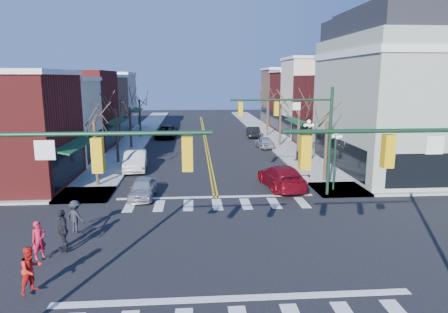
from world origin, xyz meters
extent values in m
plane|color=black|center=(0.00, 0.00, 0.00)|extent=(160.00, 160.00, 0.00)
cube|color=#9E9B93|center=(-8.75, 20.00, 0.07)|extent=(3.50, 70.00, 0.15)
cube|color=#9E9B93|center=(8.75, 20.00, 0.07)|extent=(3.50, 70.00, 0.15)
cube|color=beige|center=(-15.50, 19.50, 3.75)|extent=(10.00, 7.00, 7.50)
cube|color=maroon|center=(-15.50, 27.50, 4.25)|extent=(10.00, 9.00, 8.50)
cube|color=#8D644E|center=(-15.50, 35.75, 3.90)|extent=(10.00, 7.50, 7.80)
cube|color=beige|center=(-15.50, 43.50, 4.10)|extent=(10.00, 8.00, 8.20)
cube|color=maroon|center=(15.50, 25.75, 4.00)|extent=(10.00, 8.50, 8.00)
cube|color=beige|center=(15.50, 33.50, 5.00)|extent=(10.00, 7.00, 10.00)
cube|color=maroon|center=(15.50, 41.00, 4.25)|extent=(10.00, 8.00, 8.50)
cube|color=#8D644E|center=(15.50, 49.00, 4.50)|extent=(10.00, 8.00, 9.00)
cube|color=#99A28C|center=(16.50, 14.50, 5.50)|extent=(12.00, 14.00, 11.00)
cube|color=white|center=(16.50, 14.50, 9.60)|extent=(12.25, 14.25, 0.50)
cube|color=black|center=(16.50, 14.50, 11.90)|extent=(11.40, 13.40, 1.80)
cube|color=black|center=(16.50, 14.50, 13.00)|extent=(9.80, 11.80, 0.60)
cylinder|color=#14331E|center=(-4.15, -7.40, 6.40)|extent=(6.50, 0.12, 0.12)
cube|color=gold|center=(-3.83, -7.40, 5.85)|extent=(0.28, 0.28, 0.90)
cube|color=gold|center=(-1.55, -7.40, 5.85)|extent=(0.28, 0.28, 0.90)
cylinder|color=#14331E|center=(4.15, -7.40, 6.40)|extent=(6.50, 0.12, 0.12)
cube|color=gold|center=(3.83, -7.40, 5.85)|extent=(0.28, 0.28, 0.90)
cube|color=gold|center=(1.55, -7.40, 5.85)|extent=(0.28, 0.28, 0.90)
cylinder|color=#14331E|center=(7.40, 7.40, 3.60)|extent=(0.20, 0.20, 7.20)
cylinder|color=#14331E|center=(4.15, 7.40, 6.40)|extent=(6.50, 0.12, 0.12)
cube|color=gold|center=(3.83, 7.40, 5.85)|extent=(0.28, 0.28, 0.90)
cube|color=gold|center=(1.55, 7.40, 5.85)|extent=(0.28, 0.28, 0.90)
cylinder|color=#14331E|center=(8.20, 8.50, 2.00)|extent=(0.12, 0.12, 4.00)
sphere|color=white|center=(8.20, 8.50, 4.15)|extent=(0.36, 0.36, 0.36)
cylinder|color=#14331E|center=(8.20, 15.00, 2.00)|extent=(0.12, 0.12, 4.00)
sphere|color=white|center=(8.20, 15.00, 4.15)|extent=(0.36, 0.36, 0.36)
cylinder|color=#382B21|center=(-8.40, 11.00, 2.38)|extent=(0.24, 0.24, 4.76)
cylinder|color=#382B21|center=(-8.40, 19.00, 2.52)|extent=(0.24, 0.24, 5.04)
cylinder|color=#382B21|center=(-8.40, 27.00, 2.27)|extent=(0.24, 0.24, 4.55)
cylinder|color=#382B21|center=(-8.40, 35.00, 2.45)|extent=(0.24, 0.24, 4.90)
cylinder|color=#382B21|center=(8.40, 11.00, 2.31)|extent=(0.24, 0.24, 4.62)
cylinder|color=#382B21|center=(8.40, 19.00, 2.59)|extent=(0.24, 0.24, 5.18)
cylinder|color=#382B21|center=(8.40, 27.00, 2.42)|extent=(0.24, 0.24, 4.83)
cylinder|color=#382B21|center=(8.40, 35.00, 2.48)|extent=(0.24, 0.24, 4.97)
imported|color=#B7B7BC|center=(-4.80, 8.00, 0.66)|extent=(1.69, 3.93, 1.32)
imported|color=silver|center=(-6.40, 16.06, 0.84)|extent=(2.16, 5.21, 1.68)
imported|color=black|center=(-5.03, 34.65, 0.78)|extent=(2.97, 5.78, 1.56)
imported|color=maroon|center=(4.80, 9.65, 0.82)|extent=(2.93, 5.90, 1.65)
imported|color=#B7B7BD|center=(6.40, 25.97, 0.66)|extent=(1.92, 4.01, 1.32)
imported|color=black|center=(6.40, 34.35, 0.71)|extent=(1.66, 4.36, 1.42)
imported|color=red|center=(-8.05, -1.05, 0.98)|extent=(0.71, 0.71, 1.67)
imported|color=red|center=(-7.30, -3.84, 1.02)|extent=(1.02, 1.07, 1.73)
imported|color=black|center=(-7.30, -0.27, 1.11)|extent=(0.97, 1.20, 1.91)
imported|color=black|center=(-7.35, 1.85, 0.98)|extent=(1.24, 1.07, 1.66)
camera|label=1|loc=(-1.36, -17.58, 7.80)|focal=32.00mm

